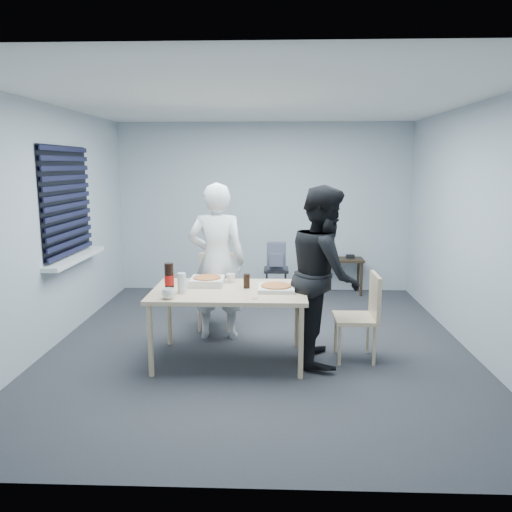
{
  "coord_description": "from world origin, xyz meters",
  "views": [
    {
      "loc": [
        0.16,
        -5.25,
        1.96
      ],
      "look_at": [
        -0.04,
        0.1,
        0.98
      ],
      "focal_mm": 35.0,
      "sensor_mm": 36.0,
      "label": 1
    }
  ],
  "objects_px": {
    "soda_bottle": "(169,279)",
    "chair_far": "(216,285)",
    "person_white": "(217,262)",
    "mug_b": "(231,278)",
    "backpack": "(276,256)",
    "stool": "(276,276)",
    "mug_a": "(168,294)",
    "chair_right": "(364,311)",
    "side_table": "(336,264)",
    "dining_table": "(229,295)",
    "person_black": "(324,275)"
  },
  "relations": [
    {
      "from": "soda_bottle",
      "to": "chair_far",
      "type": "bearing_deg",
      "value": 76.7
    },
    {
      "from": "person_white",
      "to": "mug_b",
      "type": "height_order",
      "value": "person_white"
    },
    {
      "from": "person_white",
      "to": "backpack",
      "type": "distance_m",
      "value": 1.68
    },
    {
      "from": "stool",
      "to": "backpack",
      "type": "bearing_deg",
      "value": -90.0
    },
    {
      "from": "stool",
      "to": "mug_b",
      "type": "height_order",
      "value": "mug_b"
    },
    {
      "from": "backpack",
      "to": "mug_a",
      "type": "relative_size",
      "value": 3.11
    },
    {
      "from": "chair_far",
      "to": "stool",
      "type": "bearing_deg",
      "value": 56.53
    },
    {
      "from": "person_white",
      "to": "chair_right",
      "type": "bearing_deg",
      "value": 158.18
    },
    {
      "from": "side_table",
      "to": "chair_far",
      "type": "bearing_deg",
      "value": -135.71
    },
    {
      "from": "dining_table",
      "to": "chair_right",
      "type": "height_order",
      "value": "chair_right"
    },
    {
      "from": "mug_a",
      "to": "chair_far",
      "type": "bearing_deg",
      "value": 79.91
    },
    {
      "from": "person_white",
      "to": "dining_table",
      "type": "bearing_deg",
      "value": 105.75
    },
    {
      "from": "person_black",
      "to": "mug_b",
      "type": "relative_size",
      "value": 17.7
    },
    {
      "from": "stool",
      "to": "backpack",
      "type": "xyz_separation_m",
      "value": [
        0.0,
        -0.01,
        0.3
      ]
    },
    {
      "from": "person_black",
      "to": "backpack",
      "type": "relative_size",
      "value": 4.63
    },
    {
      "from": "mug_b",
      "to": "soda_bottle",
      "type": "xyz_separation_m",
      "value": [
        -0.55,
        -0.46,
        0.09
      ]
    },
    {
      "from": "dining_table",
      "to": "mug_b",
      "type": "relative_size",
      "value": 15.2
    },
    {
      "from": "chair_right",
      "to": "stool",
      "type": "xyz_separation_m",
      "value": [
        -0.88,
        2.16,
        -0.14
      ]
    },
    {
      "from": "dining_table",
      "to": "person_black",
      "type": "relative_size",
      "value": 0.86
    },
    {
      "from": "backpack",
      "to": "soda_bottle",
      "type": "relative_size",
      "value": 1.31
    },
    {
      "from": "mug_a",
      "to": "mug_b",
      "type": "xyz_separation_m",
      "value": [
        0.52,
        0.68,
        -0.0
      ]
    },
    {
      "from": "backpack",
      "to": "chair_far",
      "type": "bearing_deg",
      "value": -137.57
    },
    {
      "from": "chair_far",
      "to": "mug_b",
      "type": "height_order",
      "value": "chair_far"
    },
    {
      "from": "dining_table",
      "to": "stool",
      "type": "bearing_deg",
      "value": 77.87
    },
    {
      "from": "chair_right",
      "to": "person_white",
      "type": "relative_size",
      "value": 0.5
    },
    {
      "from": "chair_right",
      "to": "person_black",
      "type": "relative_size",
      "value": 0.5
    },
    {
      "from": "mug_a",
      "to": "mug_b",
      "type": "height_order",
      "value": "mug_a"
    },
    {
      "from": "person_black",
      "to": "soda_bottle",
      "type": "height_order",
      "value": "person_black"
    },
    {
      "from": "backpack",
      "to": "mug_b",
      "type": "height_order",
      "value": "backpack"
    },
    {
      "from": "person_black",
      "to": "backpack",
      "type": "bearing_deg",
      "value": 12.15
    },
    {
      "from": "soda_bottle",
      "to": "mug_a",
      "type": "bearing_deg",
      "value": -80.79
    },
    {
      "from": "stool",
      "to": "chair_right",
      "type": "bearing_deg",
      "value": -67.88
    },
    {
      "from": "stool",
      "to": "backpack",
      "type": "height_order",
      "value": "backpack"
    },
    {
      "from": "stool",
      "to": "backpack",
      "type": "distance_m",
      "value": 0.3
    },
    {
      "from": "backpack",
      "to": "person_white",
      "type": "bearing_deg",
      "value": -127.75
    },
    {
      "from": "stool",
      "to": "mug_a",
      "type": "relative_size",
      "value": 3.95
    },
    {
      "from": "person_white",
      "to": "mug_a",
      "type": "relative_size",
      "value": 14.39
    },
    {
      "from": "dining_table",
      "to": "side_table",
      "type": "distance_m",
      "value": 3.07
    },
    {
      "from": "chair_right",
      "to": "side_table",
      "type": "distance_m",
      "value": 2.66
    },
    {
      "from": "backpack",
      "to": "mug_a",
      "type": "xyz_separation_m",
      "value": [
        -1.01,
        -2.59,
        0.12
      ]
    },
    {
      "from": "side_table",
      "to": "stool",
      "type": "relative_size",
      "value": 1.69
    },
    {
      "from": "mug_b",
      "to": "side_table",
      "type": "bearing_deg",
      "value": 59.89
    },
    {
      "from": "side_table",
      "to": "dining_table",
      "type": "bearing_deg",
      "value": -117.11
    },
    {
      "from": "dining_table",
      "to": "chair_far",
      "type": "bearing_deg",
      "value": 103.31
    },
    {
      "from": "dining_table",
      "to": "chair_right",
      "type": "distance_m",
      "value": 1.37
    },
    {
      "from": "chair_far",
      "to": "chair_right",
      "type": "relative_size",
      "value": 1.0
    },
    {
      "from": "side_table",
      "to": "soda_bottle",
      "type": "distance_m",
      "value": 3.51
    },
    {
      "from": "dining_table",
      "to": "stool",
      "type": "relative_size",
      "value": 3.12
    },
    {
      "from": "dining_table",
      "to": "soda_bottle",
      "type": "height_order",
      "value": "soda_bottle"
    },
    {
      "from": "mug_b",
      "to": "dining_table",
      "type": "bearing_deg",
      "value": -88.65
    }
  ]
}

